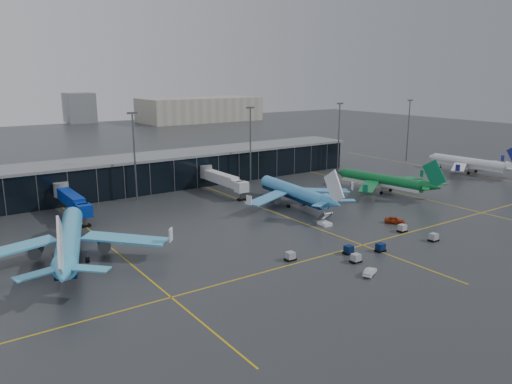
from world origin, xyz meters
TOP-DOWN VIEW (x-y plane):
  - ground at (0.00, 0.00)m, footprint 600.00×600.00m
  - terminal_pier at (0.00, 62.00)m, footprint 142.00×17.00m
  - jet_bridges at (-35.00, 42.99)m, footprint 94.00×27.50m
  - flood_masts at (5.00, 50.00)m, footprint 203.00×0.50m
  - distant_hangars at (49.94, 270.08)m, footprint 260.00×71.00m
  - taxi_lines at (10.00, 10.61)m, footprint 220.00×120.00m
  - airliner_arkefly at (-43.86, 11.84)m, footprint 51.45×55.08m
  - airliner_klm_near at (19.00, 19.97)m, footprint 38.93×43.33m
  - airliner_aer_lingus at (51.72, 16.82)m, footprint 38.51×42.38m
  - airliner_ba at (102.26, 19.53)m, footprint 35.81×40.16m
  - baggage_carts at (9.44, -17.76)m, footprint 35.43×10.41m
  - mobile_airstair at (13.27, 0.51)m, footprint 2.59×3.46m
  - service_van_red at (28.38, -8.20)m, footprint 4.53×5.01m
  - service_van_white at (-1.04, -27.20)m, footprint 4.37×3.08m

SIDE VIEW (x-z plane):
  - ground at x=0.00m, z-range 0.00..0.00m
  - taxi_lines at x=10.00m, z-range 0.00..0.02m
  - service_van_white at x=-1.04m, z-range 0.00..1.37m
  - baggage_carts at x=9.44m, z-range -0.09..1.61m
  - mobile_airstair at x=13.27m, z-range -0.95..2.49m
  - service_van_red at x=28.38m, z-range 0.00..1.65m
  - jet_bridges at x=-35.00m, z-range 0.95..8.15m
  - terminal_pier at x=0.00m, z-range 0.07..10.77m
  - airliner_aer_lingus at x=51.72m, z-range 0.00..11.63m
  - airliner_ba at x=102.26m, z-range 0.00..11.72m
  - airliner_klm_near at x=19.00m, z-range 0.00..12.33m
  - airliner_arkefly at x=-43.86m, z-range 0.00..13.92m
  - distant_hangars at x=49.94m, z-range -2.21..19.79m
  - flood_masts at x=5.00m, z-range 1.06..26.56m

